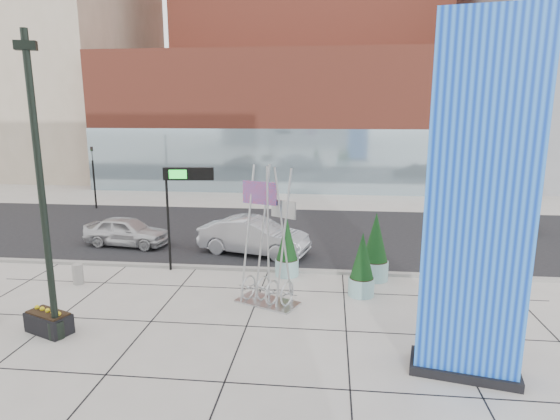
# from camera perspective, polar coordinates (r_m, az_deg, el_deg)

# --- Properties ---
(ground) EXTENTS (160.00, 160.00, 0.00)m
(ground) POSITION_cam_1_polar(r_m,az_deg,el_deg) (15.71, -7.12, -12.12)
(ground) COLOR #9E9991
(ground) RESTS_ON ground
(street_asphalt) EXTENTS (80.00, 12.00, 0.02)m
(street_asphalt) POSITION_cam_1_polar(r_m,az_deg,el_deg) (25.01, -1.90, -2.75)
(street_asphalt) COLOR black
(street_asphalt) RESTS_ON ground
(curb_edge) EXTENTS (80.00, 0.30, 0.12)m
(curb_edge) POSITION_cam_1_polar(r_m,az_deg,el_deg) (19.33, -4.41, -7.15)
(curb_edge) COLOR gray
(curb_edge) RESTS_ON ground
(tower_podium) EXTENTS (34.00, 10.00, 11.00)m
(tower_podium) POSITION_cam_1_polar(r_m,az_deg,el_deg) (41.01, 2.83, 10.82)
(tower_podium) COLOR brown
(tower_podium) RESTS_ON ground
(tower_glass_front) EXTENTS (34.00, 0.60, 5.00)m
(tower_glass_front) POSITION_cam_1_polar(r_m,az_deg,el_deg) (36.42, 2.33, 5.93)
(tower_glass_front) COLOR #8CA5B2
(tower_glass_front) RESTS_ON ground
(building_beige_left) EXTENTS (18.00, 20.00, 34.00)m
(building_beige_left) POSITION_cam_1_polar(r_m,az_deg,el_deg) (57.22, -26.93, 21.54)
(building_beige_left) COLOR gray
(building_beige_left) RESTS_ON ground
(blue_pylon) EXTENTS (2.75, 1.65, 8.57)m
(blue_pylon) POSITION_cam_1_polar(r_m,az_deg,el_deg) (11.75, 22.97, -0.08)
(blue_pylon) COLOR #0C35B4
(blue_pylon) RESTS_ON ground
(lamp_post) EXTENTS (0.57, 0.46, 8.44)m
(lamp_post) POSITION_cam_1_polar(r_m,az_deg,el_deg) (14.27, -26.77, -1.22)
(lamp_post) COLOR black
(lamp_post) RESTS_ON ground
(public_art_sculpture) EXTENTS (2.32, 1.80, 4.71)m
(public_art_sculpture) POSITION_cam_1_polar(r_m,az_deg,el_deg) (15.75, -1.49, -7.11)
(public_art_sculpture) COLOR #B8BBBD
(public_art_sculpture) RESTS_ON ground
(concrete_bollard) EXTENTS (0.39, 0.39, 0.76)m
(concrete_bollard) POSITION_cam_1_polar(r_m,az_deg,el_deg) (19.29, -23.42, -7.18)
(concrete_bollard) COLOR gray
(concrete_bollard) RESTS_ON ground
(overhead_street_sign) EXTENTS (1.99, 0.37, 4.21)m
(overhead_street_sign) POSITION_cam_1_polar(r_m,az_deg,el_deg) (18.75, -11.63, 3.25)
(overhead_street_sign) COLOR black
(overhead_street_sign) RESTS_ON ground
(round_planter_east) EXTENTS (0.92, 0.92, 2.29)m
(round_planter_east) POSITION_cam_1_polar(r_m,az_deg,el_deg) (16.69, 9.96, -6.73)
(round_planter_east) COLOR #88B7B7
(round_planter_east) RESTS_ON ground
(round_planter_mid) EXTENTS (1.06, 1.06, 2.65)m
(round_planter_mid) POSITION_cam_1_polar(r_m,az_deg,el_deg) (18.26, 11.54, -4.58)
(round_planter_mid) COLOR #88B7B7
(round_planter_mid) RESTS_ON ground
(round_planter_west) EXTENTS (0.93, 0.93, 2.32)m
(round_planter_west) POSITION_cam_1_polar(r_m,az_deg,el_deg) (18.39, 0.85, -4.72)
(round_planter_west) COLOR #88B7B7
(round_planter_west) RESTS_ON ground
(box_planter_north) EXTENTS (1.53, 1.15, 0.75)m
(box_planter_north) POSITION_cam_1_polar(r_m,az_deg,el_deg) (15.66, -26.35, -12.06)
(box_planter_north) COLOR black
(box_planter_north) RESTS_ON ground
(car_white_west) EXTENTS (4.26, 2.15, 1.39)m
(car_white_west) POSITION_cam_1_polar(r_m,az_deg,el_deg) (23.65, -18.16, -2.51)
(car_white_west) COLOR silver
(car_white_west) RESTS_ON ground
(car_silver_mid) EXTENTS (5.25, 2.90, 1.64)m
(car_silver_mid) POSITION_cam_1_polar(r_m,az_deg,el_deg) (21.20, -3.20, -3.23)
(car_silver_mid) COLOR #9C9DA3
(car_silver_mid) RESTS_ON ground
(car_dark_east) EXTENTS (4.83, 2.81, 1.32)m
(car_dark_east) POSITION_cam_1_polar(r_m,az_deg,el_deg) (26.88, 23.96, -1.33)
(car_dark_east) COLOR black
(car_dark_east) RESTS_ON ground
(traffic_signal) EXTENTS (0.15, 0.18, 4.10)m
(traffic_signal) POSITION_cam_1_polar(r_m,az_deg,el_deg) (33.04, -21.77, 4.09)
(traffic_signal) COLOR black
(traffic_signal) RESTS_ON ground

